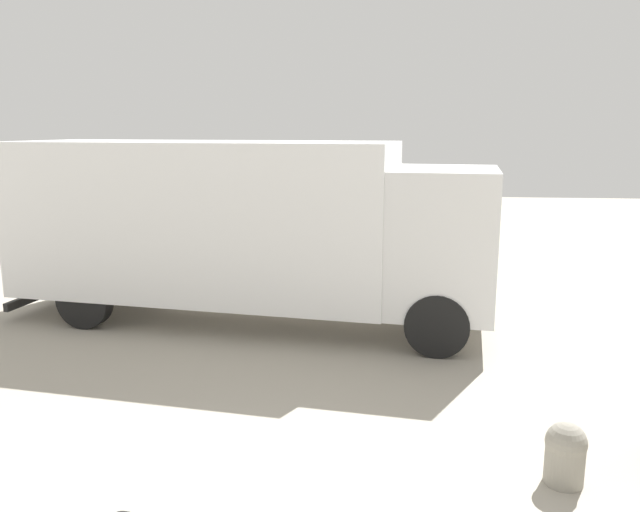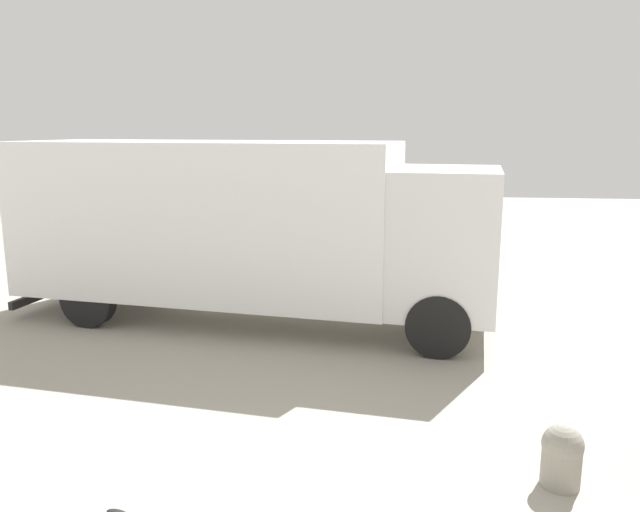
{
  "view_description": "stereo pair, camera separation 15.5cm",
  "coord_description": "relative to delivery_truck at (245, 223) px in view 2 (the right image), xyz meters",
  "views": [
    {
      "loc": [
        1.13,
        -4.28,
        3.65
      ],
      "look_at": [
        0.23,
        4.55,
        1.82
      ],
      "focal_mm": 35.0,
      "sensor_mm": 36.0,
      "label": 1
    },
    {
      "loc": [
        1.28,
        -4.27,
        3.65
      ],
      "look_at": [
        0.23,
        4.55,
        1.82
      ],
      "focal_mm": 35.0,
      "sensor_mm": 36.0,
      "label": 2
    }
  ],
  "objects": [
    {
      "name": "delivery_truck",
      "position": [
        0.0,
        0.0,
        0.0
      ],
      "size": [
        9.26,
        3.65,
        3.41
      ],
      "rotation": [
        0.0,
        0.0,
        -0.13
      ],
      "color": "white",
      "rests_on": "ground"
    },
    {
      "name": "bollard_near_bench",
      "position": [
        4.55,
        -5.22,
        -1.55
      ],
      "size": [
        0.42,
        0.42,
        0.67
      ],
      "color": "gray",
      "rests_on": "ground"
    }
  ]
}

